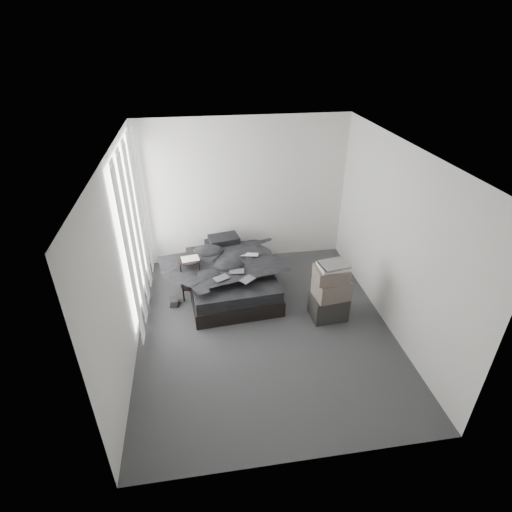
{
  "coord_description": "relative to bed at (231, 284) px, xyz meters",
  "views": [
    {
      "loc": [
        -0.81,
        -4.46,
        3.86
      ],
      "look_at": [
        0.0,
        0.8,
        0.75
      ],
      "focal_mm": 28.0,
      "sensor_mm": 36.0,
      "label": 1
    }
  ],
  "objects": [
    {
      "name": "wall_right",
      "position": [
        2.19,
        -1.02,
        1.18
      ],
      "size": [
        0.01,
        4.2,
        2.6
      ],
      "primitive_type": "cube",
      "color": "silver",
      "rests_on": "ground"
    },
    {
      "name": "laptop",
      "position": [
        0.32,
        0.07,
        0.53
      ],
      "size": [
        0.32,
        0.24,
        0.02
      ],
      "primitive_type": "imported",
      "rotation": [
        0.0,
        0.0,
        -0.23
      ],
      "color": "silver",
      "rests_on": "duvet"
    },
    {
      "name": "window_left",
      "position": [
        -1.39,
        -0.12,
        1.23
      ],
      "size": [
        0.02,
        2.0,
        2.3
      ],
      "primitive_type": "cube",
      "color": "white",
      "rests_on": "wall_left"
    },
    {
      "name": "box_upper",
      "position": [
        1.37,
        -0.91,
        0.65
      ],
      "size": [
        0.46,
        0.37,
        0.2
      ],
      "primitive_type": "cube",
      "rotation": [
        0.0,
        0.0,
        0.01
      ],
      "color": "#5C5149",
      "rests_on": "box_mid"
    },
    {
      "name": "comic_c",
      "position": [
        0.21,
        -0.59,
        0.53
      ],
      "size": [
        0.27,
        0.26,
        0.01
      ],
      "primitive_type": "cube",
      "rotation": [
        0.0,
        0.0,
        0.69
      ],
      "color": "black",
      "rests_on": "duvet"
    },
    {
      "name": "duvet",
      "position": [
        0.0,
        -0.04,
        0.41
      ],
      "size": [
        1.43,
        1.62,
        0.21
      ],
      "primitive_type": "imported",
      "rotation": [
        0.0,
        0.0,
        0.08
      ],
      "color": "black",
      "rests_on": "mattress"
    },
    {
      "name": "mattress",
      "position": [
        -0.0,
        0.0,
        0.22
      ],
      "size": [
        1.43,
        1.83,
        0.19
      ],
      "primitive_type": "cube",
      "rotation": [
        0.0,
        0.0,
        0.08
      ],
      "color": "black",
      "rests_on": "bed"
    },
    {
      "name": "wall_front",
      "position": [
        0.39,
        -3.12,
        1.18
      ],
      "size": [
        3.6,
        0.01,
        2.6
      ],
      "primitive_type": "cube",
      "color": "silver",
      "rests_on": "ground"
    },
    {
      "name": "comic_a",
      "position": [
        -0.18,
        -0.49,
        0.52
      ],
      "size": [
        0.27,
        0.23,
        0.01
      ],
      "primitive_type": "cube",
      "rotation": [
        0.0,
        0.0,
        0.47
      ],
      "color": "black",
      "rests_on": "duvet"
    },
    {
      "name": "art_book_snake",
      "position": [
        1.39,
        -0.92,
        0.81
      ],
      "size": [
        0.42,
        0.36,
        0.04
      ],
      "primitive_type": "cube",
      "rotation": [
        0.0,
        0.0,
        0.17
      ],
      "color": "silver",
      "rests_on": "art_book_white"
    },
    {
      "name": "side_stand",
      "position": [
        -0.63,
        -0.05,
        0.23
      ],
      "size": [
        0.38,
        0.38,
        0.69
      ],
      "primitive_type": "cylinder",
      "rotation": [
        0.0,
        0.0,
        -0.0
      ],
      "color": "black",
      "rests_on": "floor"
    },
    {
      "name": "floor",
      "position": [
        0.39,
        -1.02,
        -0.12
      ],
      "size": [
        3.6,
        4.2,
        0.01
      ],
      "primitive_type": "cube",
      "color": "#37373A",
      "rests_on": "ground"
    },
    {
      "name": "comic_b",
      "position": [
        0.07,
        -0.34,
        0.53
      ],
      "size": [
        0.24,
        0.17,
        0.01
      ],
      "primitive_type": "cube",
      "rotation": [
        0.0,
        0.0,
        -0.13
      ],
      "color": "black",
      "rests_on": "duvet"
    },
    {
      "name": "floor_books",
      "position": [
        -0.93,
        -0.26,
        -0.06
      ],
      "size": [
        0.12,
        0.18,
        0.12
      ],
      "primitive_type": "cube",
      "rotation": [
        0.0,
        0.0,
        -0.01
      ],
      "color": "black",
      "rests_on": "floor"
    },
    {
      "name": "pillow_lower",
      "position": [
        -0.1,
        0.68,
        0.37
      ],
      "size": [
        0.56,
        0.41,
        0.12
      ],
      "primitive_type": "cube",
      "rotation": [
        0.0,
        0.0,
        0.08
      ],
      "color": "black",
      "rests_on": "mattress"
    },
    {
      "name": "papers",
      "position": [
        -0.62,
        -0.06,
        0.58
      ],
      "size": [
        0.3,
        0.24,
        0.01
      ],
      "primitive_type": "cube",
      "rotation": [
        0.0,
        0.0,
        0.17
      ],
      "color": "white",
      "rests_on": "side_stand"
    },
    {
      "name": "pillow_upper",
      "position": [
        -0.04,
        0.67,
        0.49
      ],
      "size": [
        0.56,
        0.43,
        0.11
      ],
      "primitive_type": "cube",
      "rotation": [
        0.0,
        0.0,
        0.19
      ],
      "color": "black",
      "rests_on": "pillow_lower"
    },
    {
      "name": "ceiling",
      "position": [
        0.39,
        -1.02,
        2.48
      ],
      "size": [
        3.6,
        4.2,
        0.01
      ],
      "primitive_type": "cube",
      "color": "white",
      "rests_on": "ground"
    },
    {
      "name": "box_lower",
      "position": [
        1.38,
        -0.91,
        0.07
      ],
      "size": [
        0.54,
        0.43,
        0.38
      ],
      "primitive_type": "cube",
      "rotation": [
        0.0,
        0.0,
        0.06
      ],
      "color": "black",
      "rests_on": "floor"
    },
    {
      "name": "box_mid",
      "position": [
        1.39,
        -0.92,
        0.4
      ],
      "size": [
        0.53,
        0.44,
        0.29
      ],
      "primitive_type": "cube",
      "rotation": [
        0.0,
        0.0,
        0.13
      ],
      "color": "#5C5149",
      "rests_on": "box_lower"
    },
    {
      "name": "bed",
      "position": [
        0.0,
        0.0,
        0.0
      ],
      "size": [
        1.49,
        1.88,
        0.24
      ],
      "primitive_type": "cube",
      "rotation": [
        0.0,
        0.0,
        0.08
      ],
      "color": "black",
      "rests_on": "floor"
    },
    {
      "name": "curtain_left",
      "position": [
        -1.34,
        -0.12,
        1.16
      ],
      "size": [
        0.06,
        2.12,
        2.48
      ],
      "primitive_type": "cube",
      "color": "white",
      "rests_on": "wall_left"
    },
    {
      "name": "art_book_white",
      "position": [
        1.38,
        -0.91,
        0.77
      ],
      "size": [
        0.41,
        0.34,
        0.04
      ],
      "primitive_type": "cube",
      "rotation": [
        0.0,
        0.0,
        0.06
      ],
      "color": "silver",
      "rests_on": "box_upper"
    },
    {
      "name": "wall_back",
      "position": [
        0.39,
        1.08,
        1.18
      ],
      "size": [
        3.6,
        0.01,
        2.6
      ],
      "primitive_type": "cube",
      "color": "silver",
      "rests_on": "ground"
    },
    {
      "name": "wall_left",
      "position": [
        -1.41,
        -1.02,
        1.18
      ],
      "size": [
        0.01,
        4.2,
        2.6
      ],
      "primitive_type": "cube",
      "color": "silver",
      "rests_on": "ground"
    }
  ]
}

